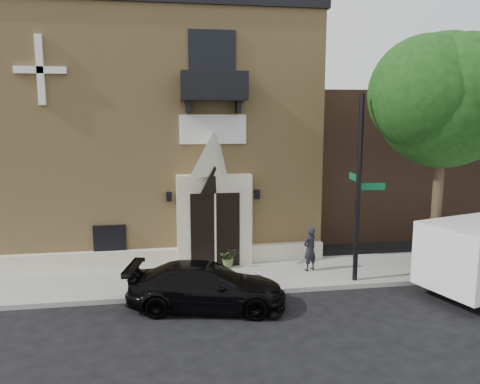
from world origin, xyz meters
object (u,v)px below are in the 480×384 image
(street_sign, at_px, (359,189))
(fire_hydrant, at_px, (421,266))
(pedestrian_near, at_px, (310,249))
(black_sedan, at_px, (207,286))
(dumpster, at_px, (450,252))

(street_sign, relative_size, fire_hydrant, 7.61)
(fire_hydrant, relative_size, pedestrian_near, 0.52)
(black_sedan, height_order, pedestrian_near, pedestrian_near)
(fire_hydrant, bearing_deg, dumpster, 18.70)
(street_sign, height_order, fire_hydrant, street_sign)
(street_sign, distance_m, fire_hydrant, 3.40)
(dumpster, bearing_deg, black_sedan, 175.26)
(fire_hydrant, distance_m, dumpster, 1.38)
(black_sedan, bearing_deg, pedestrian_near, -47.06)
(dumpster, xyz_separation_m, pedestrian_near, (-4.66, 0.81, 0.08))
(street_sign, relative_size, pedestrian_near, 3.92)
(black_sedan, relative_size, pedestrian_near, 2.96)
(black_sedan, bearing_deg, fire_hydrant, -70.18)
(street_sign, height_order, dumpster, street_sign)
(black_sedan, height_order, dumpster, dumpster)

